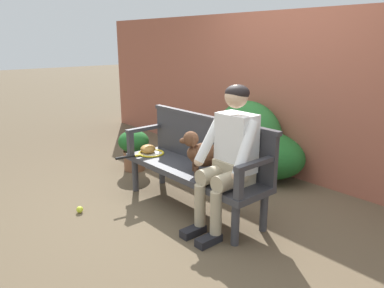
% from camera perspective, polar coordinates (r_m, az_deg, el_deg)
% --- Properties ---
extents(ground_plane, '(40.00, 40.00, 0.00)m').
position_cam_1_polar(ground_plane, '(3.85, 0.00, -9.82)').
color(ground_plane, brown).
extents(brick_garden_fence, '(8.00, 0.30, 2.00)m').
position_cam_1_polar(brick_garden_fence, '(4.79, 15.50, 7.28)').
color(brick_garden_fence, '#9E5642').
rests_on(brick_garden_fence, ground).
extents(hedge_bush_mid_left, '(1.16, 0.79, 0.60)m').
position_cam_1_polar(hedge_bush_mid_left, '(4.70, 10.62, -1.39)').
color(hedge_bush_mid_left, '#1E5B23').
rests_on(hedge_bush_mid_left, ground).
extents(hedge_bush_far_left, '(0.98, 0.65, 0.92)m').
position_cam_1_polar(hedge_bush_far_left, '(4.84, 8.60, 1.20)').
color(hedge_bush_far_left, '#286B2D').
rests_on(hedge_bush_far_left, ground).
extents(garden_bench, '(1.69, 0.49, 0.43)m').
position_cam_1_polar(garden_bench, '(3.70, 0.00, -4.58)').
color(garden_bench, '#38383D').
rests_on(garden_bench, ground).
extents(bench_backrest, '(1.73, 0.06, 0.50)m').
position_cam_1_polar(bench_backrest, '(3.75, 2.51, 0.66)').
color(bench_backrest, '#38383D').
rests_on(bench_backrest, garden_bench).
extents(bench_armrest_left_end, '(0.06, 0.49, 0.28)m').
position_cam_1_polar(bench_armrest_left_end, '(4.20, -8.13, 1.42)').
color(bench_armrest_left_end, '#38383D').
rests_on(bench_armrest_left_end, garden_bench).
extents(bench_armrest_right_end, '(0.06, 0.49, 0.28)m').
position_cam_1_polar(bench_armrest_right_end, '(3.03, 8.80, -4.35)').
color(bench_armrest_right_end, '#38383D').
rests_on(bench_armrest_right_end, garden_bench).
extents(person_seated, '(0.56, 0.65, 1.30)m').
position_cam_1_polar(person_seated, '(3.24, 5.85, -1.50)').
color(person_seated, black).
rests_on(person_seated, ground).
extents(dog_on_bench, '(0.32, 0.40, 0.41)m').
position_cam_1_polar(dog_on_bench, '(3.51, 1.39, -1.23)').
color(dog_on_bench, brown).
rests_on(dog_on_bench, garden_bench).
extents(tennis_racket, '(0.33, 0.58, 0.03)m').
position_cam_1_polar(tennis_racket, '(4.14, -6.65, -1.47)').
color(tennis_racket, yellow).
rests_on(tennis_racket, garden_bench).
extents(baseball_glove, '(0.28, 0.26, 0.09)m').
position_cam_1_polar(baseball_glove, '(4.19, -6.81, -0.77)').
color(baseball_glove, '#9E6B2D').
rests_on(baseball_glove, garden_bench).
extents(tennis_ball, '(0.07, 0.07, 0.07)m').
position_cam_1_polar(tennis_ball, '(3.91, -16.92, -9.63)').
color(tennis_ball, '#CCDB33').
rests_on(tennis_ball, ground).
extents(potted_plant, '(0.40, 0.40, 0.53)m').
position_cam_1_polar(potted_plant, '(4.89, -8.96, -0.46)').
color(potted_plant, brown).
rests_on(potted_plant, ground).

